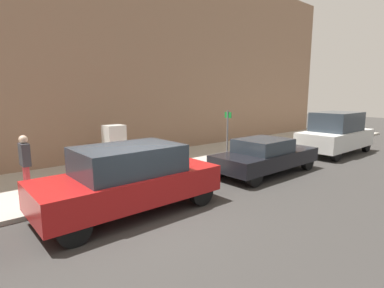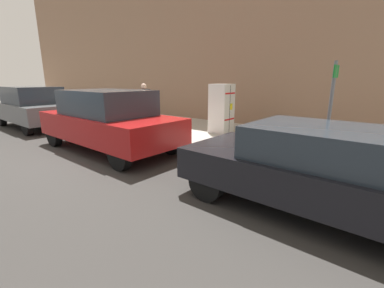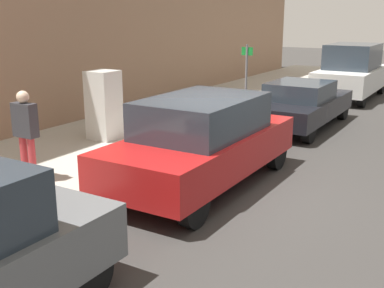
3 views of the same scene
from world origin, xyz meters
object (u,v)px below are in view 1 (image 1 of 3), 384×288
object	(u,v)px
parked_suv_red	(129,178)
parked_van_white	(336,133)
discarded_refrigerator	(115,148)
street_sign_post	(227,134)
parked_sedan_dark	(265,156)
pedestrian_walking_far	(25,160)

from	to	relation	value
parked_suv_red	parked_van_white	bearing A→B (deg)	90.00
discarded_refrigerator	parked_van_white	distance (m)	11.08
parked_suv_red	street_sign_post	bearing A→B (deg)	106.55
street_sign_post	parked_van_white	xyz separation A→B (m)	(1.63, 6.41, -0.35)
discarded_refrigerator	parked_sedan_dark	bearing A→B (deg)	49.65
street_sign_post	parked_sedan_dark	size ratio (longest dim) A/B	0.49
pedestrian_walking_far	parked_sedan_dark	bearing A→B (deg)	-115.23
parked_sedan_dark	parked_van_white	distance (m)	6.01
pedestrian_walking_far	parked_sedan_dark	xyz separation A→B (m)	(2.87, 7.67, -0.45)
pedestrian_walking_far	parked_van_white	size ratio (longest dim) A/B	0.37
parked_sedan_dark	parked_van_white	xyz separation A→B (m)	(-0.00, 6.00, 0.35)
street_sign_post	pedestrian_walking_far	bearing A→B (deg)	-99.70
discarded_refrigerator	parked_sedan_dark	distance (m)	5.81
street_sign_post	parked_sedan_dark	xyz separation A→B (m)	(1.63, 0.41, -0.70)
pedestrian_walking_far	parked_suv_red	size ratio (longest dim) A/B	0.37
pedestrian_walking_far	parked_suv_red	world-z (taller)	pedestrian_walking_far
discarded_refrigerator	parked_suv_red	size ratio (longest dim) A/B	0.37
parked_van_white	parked_sedan_dark	bearing A→B (deg)	-90.00
discarded_refrigerator	parked_van_white	xyz separation A→B (m)	(3.76, 10.43, 0.05)
discarded_refrigerator	parked_sedan_dark	xyz separation A→B (m)	(3.76, 4.42, -0.30)
pedestrian_walking_far	parked_suv_red	xyz separation A→B (m)	(2.87, 1.79, -0.25)
pedestrian_walking_far	parked_van_white	xyz separation A→B (m)	(2.87, 13.67, -0.10)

